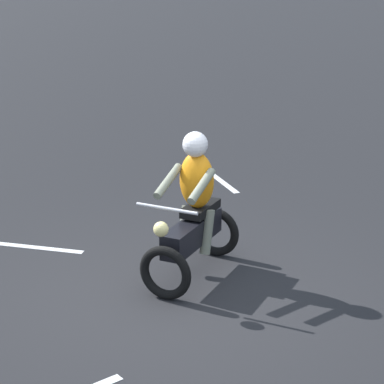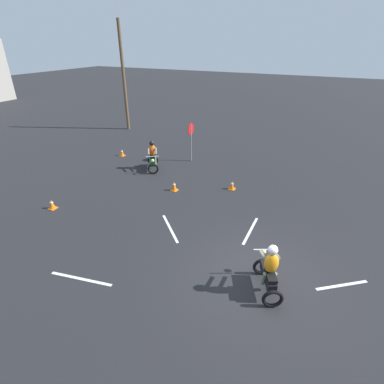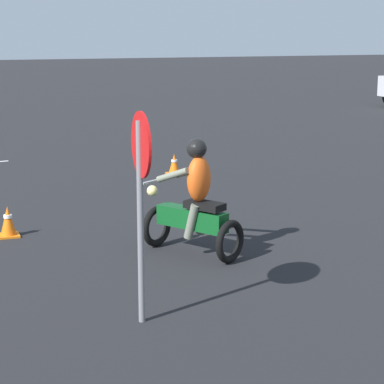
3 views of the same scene
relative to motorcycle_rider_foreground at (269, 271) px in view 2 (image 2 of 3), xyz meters
name	(u,v)px [view 2 (image 2 of 3)]	position (x,y,z in m)	size (l,w,h in m)	color
ground_plane	(257,276)	(0.47, 0.39, -0.73)	(120.00, 120.00, 0.00)	black
motorcycle_rider_foreground	(269,271)	(0.00, 0.00, 0.00)	(1.52, 1.17, 1.66)	black
motorcycle_rider_background	(153,157)	(6.32, 8.00, 0.00)	(1.50, 1.27, 1.66)	black
stop_sign	(191,134)	(8.45, 6.67, 0.91)	(0.70, 0.08, 2.30)	slate
traffic_cone_near_left	(174,186)	(4.50, 5.62, -0.50)	(0.32, 0.32, 0.47)	orange
traffic_cone_near_right	(52,204)	(0.63, 9.54, -0.51)	(0.32, 0.32, 0.44)	orange
traffic_cone_mid_center	(232,185)	(5.88, 3.14, -0.51)	(0.32, 0.32, 0.44)	orange
traffic_cone_mid_left	(122,153)	(7.30, 10.96, -0.52)	(0.32, 0.32, 0.43)	orange
lane_stripe_e	(250,230)	(2.80, 1.30, -0.72)	(0.10, 1.97, 0.01)	silver
lane_stripe_ne	(170,228)	(1.56, 4.17, -0.72)	(0.10, 2.02, 0.01)	silver
lane_stripe_n	(81,279)	(-2.06, 5.26, -0.72)	(0.10, 2.10, 0.01)	silver
lane_stripe_se	(342,285)	(1.20, -2.00, -0.72)	(0.10, 1.71, 0.01)	silver
utility_pole_near	(124,78)	(12.65, 14.46, 3.24)	(0.24, 0.24, 7.93)	brown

